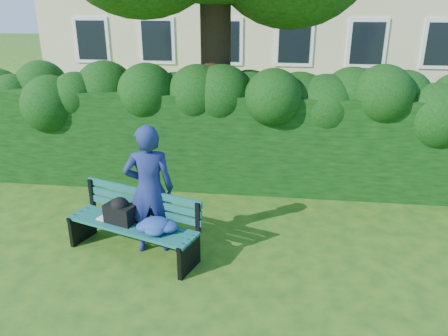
# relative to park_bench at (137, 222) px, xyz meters

# --- Properties ---
(ground) EXTENTS (80.00, 80.00, 0.00)m
(ground) POSITION_rel_park_bench_xyz_m (1.07, 0.44, -0.50)
(ground) COLOR #204C16
(ground) RESTS_ON ground
(hedge) EXTENTS (10.00, 1.00, 1.80)m
(hedge) POSITION_rel_park_bench_xyz_m (1.07, 2.64, 0.40)
(hedge) COLOR black
(hedge) RESTS_ON ground
(park_bench) EXTENTS (1.99, 1.14, 0.89)m
(park_bench) POSITION_rel_park_bench_xyz_m (0.00, 0.00, 0.00)
(park_bench) COLOR #0F4C43
(park_bench) RESTS_ON ground
(man_reading) EXTENTS (0.75, 0.58, 1.84)m
(man_reading) POSITION_rel_park_bench_xyz_m (0.16, 0.16, 0.42)
(man_reading) COLOR navy
(man_reading) RESTS_ON ground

